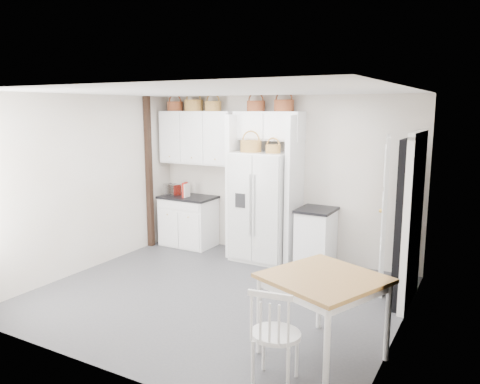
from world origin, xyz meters
The scene contains 29 objects.
floor centered at (0.00, 0.00, 0.00)m, with size 4.50×4.50×0.00m, color #39393E.
ceiling centered at (0.00, 0.00, 2.60)m, with size 4.50×4.50×0.00m, color white.
wall_back centered at (0.00, 2.00, 1.30)m, with size 4.50×4.50×0.00m, color silver.
wall_left centered at (-2.25, 0.00, 1.30)m, with size 4.00×4.00×0.00m, color silver.
wall_right centered at (2.25, 0.00, 1.30)m, with size 4.00×4.00×0.00m, color silver.
refrigerator centered at (-0.15, 1.66, 0.86)m, with size 0.89×0.72×1.73m, color silver.
base_cab_left centered at (-1.64, 1.70, 0.42)m, with size 0.91×0.58×0.85m, color white.
base_cab_right centered at (0.73, 1.70, 0.44)m, with size 0.49×0.59×0.87m, color white.
dining_table centered at (1.70, -0.78, 0.41)m, with size 0.99×0.99×0.82m, color olive.
windsor_chair centered at (1.49, -1.41, 0.46)m, with size 0.45×0.41×0.91m, color white.
counter_left centered at (-1.64, 1.70, 0.86)m, with size 0.95×0.61×0.04m, color black.
counter_right centered at (0.73, 1.70, 0.89)m, with size 0.53×0.63×0.04m, color black.
toaster centered at (-1.92, 1.62, 0.99)m, with size 0.30×0.17×0.21m, color silver.
cookbook_red centered at (-1.64, 1.62, 1.01)m, with size 0.04×0.17×0.25m, color #A2190F.
cookbook_cream centered at (-1.61, 1.62, 1.00)m, with size 0.03×0.15×0.23m, color beige.
basket_upper_a centered at (-1.97, 1.83, 2.43)m, with size 0.29×0.29×0.16m, color brown.
basket_upper_b centered at (-1.58, 1.83, 2.45)m, with size 0.33×0.33×0.19m, color olive.
basket_upper_c centered at (-1.18, 1.83, 2.43)m, with size 0.28×0.28×0.16m, color olive.
basket_bridge_a centered at (-0.38, 1.83, 2.43)m, with size 0.30×0.30×0.17m, color brown.
basket_bridge_b centered at (0.10, 1.83, 2.44)m, with size 0.31×0.31×0.18m, color brown.
basket_fridge_a centered at (-0.32, 1.56, 1.82)m, with size 0.33×0.33×0.18m, color olive.
basket_fridge_b centered at (0.06, 1.56, 1.79)m, with size 0.23×0.23×0.13m, color olive.
upper_cabinet centered at (-1.50, 1.83, 1.90)m, with size 1.40×0.34×0.90m, color white.
bridge_cabinet centered at (-0.15, 1.83, 2.12)m, with size 1.12×0.34×0.45m, color white.
fridge_panel_left centered at (-0.66, 1.70, 1.15)m, with size 0.08×0.60×2.30m, color white.
fridge_panel_right centered at (0.36, 1.70, 1.15)m, with size 0.08×0.60×2.30m, color white.
trim_post centered at (-2.20, 1.35, 1.30)m, with size 0.09×0.09×2.60m, color black.
doorway_void centered at (2.16, 1.00, 1.02)m, with size 0.18×0.85×2.05m, color black.
door_slab centered at (1.80, 1.33, 1.02)m, with size 0.80×0.04×2.05m, color white.
Camera 1 is at (3.06, -4.87, 2.40)m, focal length 35.00 mm.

